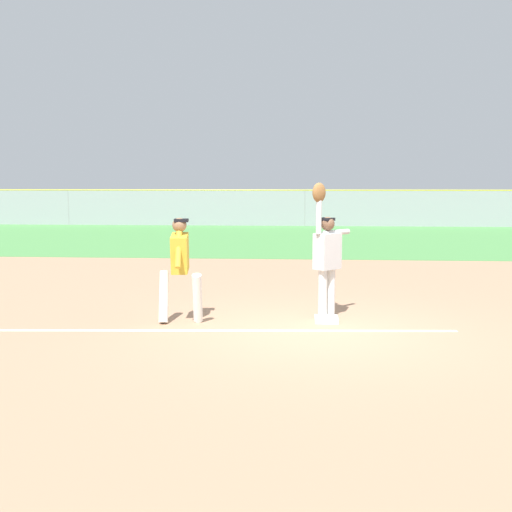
{
  "coord_description": "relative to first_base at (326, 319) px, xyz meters",
  "views": [
    {
      "loc": [
        -0.27,
        -9.19,
        2.26
      ],
      "look_at": [
        -1.0,
        0.9,
        1.05
      ],
      "focal_mm": 42.4,
      "sensor_mm": 36.0,
      "label": 1
    }
  ],
  "objects": [
    {
      "name": "ground_plane",
      "position": [
        -0.19,
        -0.64,
        -0.04
      ],
      "size": [
        74.82,
        74.82,
        0.0
      ],
      "primitive_type": "plane",
      "color": "tan"
    },
    {
      "name": "outfield_grass",
      "position": [
        -0.19,
        15.41,
        -0.04
      ],
      "size": [
        51.84,
        14.41,
        0.01
      ],
      "primitive_type": "cube",
      "color": "#4C8C47",
      "rests_on": "ground_plane"
    },
    {
      "name": "chalk_foul_line",
      "position": [
        -4.0,
        -0.9,
        -0.04
      ],
      "size": [
        11.98,
        0.88,
        0.01
      ],
      "primitive_type": "cube",
      "rotation": [
        0.0,
        0.0,
        0.07
      ],
      "color": "white",
      "rests_on": "ground_plane"
    },
    {
      "name": "first_base",
      "position": [
        0.0,
        0.0,
        0.0
      ],
      "size": [
        0.38,
        0.38,
        0.08
      ],
      "primitive_type": "cube",
      "rotation": [
        0.0,
        0.0,
        0.0
      ],
      "color": "white",
      "rests_on": "ground_plane"
    },
    {
      "name": "fielder",
      "position": [
        -0.01,
        0.18,
        1.08
      ],
      "size": [
        0.7,
        0.72,
        2.28
      ],
      "rotation": [
        0.0,
        0.0,
        2.38
      ],
      "color": "silver",
      "rests_on": "ground_plane"
    },
    {
      "name": "runner",
      "position": [
        -2.38,
        -0.28,
        0.96
      ],
      "size": [
        0.77,
        0.85,
        1.72
      ],
      "rotation": [
        0.0,
        0.0,
        0.11
      ],
      "color": "white",
      "rests_on": "ground_plane"
    },
    {
      "name": "baseball",
      "position": [
        -0.14,
        0.14,
        2.05
      ],
      "size": [
        0.07,
        0.07,
        0.07
      ],
      "primitive_type": "sphere",
      "color": "white"
    },
    {
      "name": "outfield_fence",
      "position": [
        -0.19,
        22.62,
        0.93
      ],
      "size": [
        51.92,
        0.08,
        1.95
      ],
      "color": "#93999E",
      "rests_on": "ground_plane"
    },
    {
      "name": "parked_car_red",
      "position": [
        -6.72,
        27.23,
        0.63
      ],
      "size": [
        4.5,
        2.31,
        1.25
      ],
      "rotation": [
        0.0,
        0.0,
        -0.05
      ],
      "color": "#B21E1E",
      "rests_on": "ground_plane"
    },
    {
      "name": "parked_car_silver",
      "position": [
        -1.04,
        26.33,
        0.63
      ],
      "size": [
        4.52,
        2.36,
        1.25
      ],
      "rotation": [
        0.0,
        0.0,
        -0.07
      ],
      "color": "#B7B7BC",
      "rests_on": "ground_plane"
    },
    {
      "name": "parked_car_white",
      "position": [
        4.21,
        26.29,
        0.63
      ],
      "size": [
        4.47,
        2.26,
        1.25
      ],
      "rotation": [
        0.0,
        0.0,
        0.04
      ],
      "color": "white",
      "rests_on": "ground_plane"
    },
    {
      "name": "parked_car_green",
      "position": [
        9.52,
        26.82,
        0.63
      ],
      "size": [
        4.56,
        2.45,
        1.25
      ],
      "rotation": [
        0.0,
        0.0,
        0.1
      ],
      "color": "#1E6B33",
      "rests_on": "ground_plane"
    }
  ]
}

